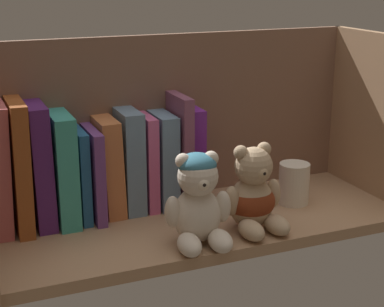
{
  "coord_description": "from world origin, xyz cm",
  "views": [
    {
      "loc": [
        -40.33,
        -92.24,
        45.26
      ],
      "look_at": [
        -1.76,
        0.0,
        14.46
      ],
      "focal_mm": 57.62,
      "sensor_mm": 36.0,
      "label": 1
    }
  ],
  "objects_px": {
    "book_7": "(129,160)",
    "pillar_candle": "(294,183)",
    "book_3": "(61,166)",
    "book_8": "(146,161)",
    "book_2": "(38,164)",
    "book_6": "(108,166)",
    "book_9": "(162,159)",
    "teddy_bear_smaller": "(253,196)",
    "book_4": "(79,173)",
    "book_5": "(91,171)",
    "book_11": "(191,154)",
    "teddy_bear_larger": "(198,201)",
    "book_10": "(177,149)",
    "book_1": "(18,163)"
  },
  "relations": [
    {
      "from": "book_7",
      "to": "pillar_candle",
      "type": "height_order",
      "value": "book_7"
    },
    {
      "from": "book_3",
      "to": "book_8",
      "type": "xyz_separation_m",
      "value": [
        0.15,
        0.0,
        -0.01
      ]
    },
    {
      "from": "book_2",
      "to": "book_6",
      "type": "height_order",
      "value": "book_2"
    },
    {
      "from": "book_3",
      "to": "book_6",
      "type": "relative_size",
      "value": 1.11
    },
    {
      "from": "book_9",
      "to": "teddy_bear_smaller",
      "type": "xyz_separation_m",
      "value": [
        0.1,
        -0.17,
        -0.03
      ]
    },
    {
      "from": "book_2",
      "to": "book_8",
      "type": "relative_size",
      "value": 1.22
    },
    {
      "from": "book_3",
      "to": "book_9",
      "type": "bearing_deg",
      "value": 0.0
    },
    {
      "from": "book_7",
      "to": "book_9",
      "type": "bearing_deg",
      "value": 0.0
    },
    {
      "from": "book_8",
      "to": "book_4",
      "type": "bearing_deg",
      "value": 180.0
    },
    {
      "from": "book_4",
      "to": "book_5",
      "type": "xyz_separation_m",
      "value": [
        0.02,
        0.0,
        -0.0
      ]
    },
    {
      "from": "book_11",
      "to": "teddy_bear_larger",
      "type": "height_order",
      "value": "book_11"
    },
    {
      "from": "book_10",
      "to": "book_2",
      "type": "bearing_deg",
      "value": 180.0
    },
    {
      "from": "book_6",
      "to": "teddy_bear_larger",
      "type": "distance_m",
      "value": 0.21
    },
    {
      "from": "book_6",
      "to": "book_3",
      "type": "bearing_deg",
      "value": 180.0
    },
    {
      "from": "book_9",
      "to": "book_6",
      "type": "bearing_deg",
      "value": 180.0
    },
    {
      "from": "book_3",
      "to": "book_7",
      "type": "distance_m",
      "value": 0.12
    },
    {
      "from": "book_1",
      "to": "book_6",
      "type": "distance_m",
      "value": 0.16
    },
    {
      "from": "book_6",
      "to": "book_11",
      "type": "xyz_separation_m",
      "value": [
        0.16,
        0.0,
        0.0
      ]
    },
    {
      "from": "teddy_bear_smaller",
      "to": "book_5",
      "type": "bearing_deg",
      "value": 144.53
    },
    {
      "from": "pillar_candle",
      "to": "book_4",
      "type": "bearing_deg",
      "value": 166.24
    },
    {
      "from": "book_4",
      "to": "teddy_bear_smaller",
      "type": "relative_size",
      "value": 1.09
    },
    {
      "from": "book_4",
      "to": "pillar_candle",
      "type": "distance_m",
      "value": 0.4
    },
    {
      "from": "book_1",
      "to": "teddy_bear_smaller",
      "type": "distance_m",
      "value": 0.4
    },
    {
      "from": "book_6",
      "to": "book_10",
      "type": "height_order",
      "value": "book_10"
    },
    {
      "from": "book_4",
      "to": "book_6",
      "type": "height_order",
      "value": "book_6"
    },
    {
      "from": "book_2",
      "to": "book_3",
      "type": "xyz_separation_m",
      "value": [
        0.04,
        0.0,
        -0.01
      ]
    },
    {
      "from": "book_3",
      "to": "book_5",
      "type": "relative_size",
      "value": 1.19
    },
    {
      "from": "teddy_bear_smaller",
      "to": "book_10",
      "type": "bearing_deg",
      "value": 113.05
    },
    {
      "from": "book_5",
      "to": "book_8",
      "type": "height_order",
      "value": "book_8"
    },
    {
      "from": "book_1",
      "to": "book_4",
      "type": "distance_m",
      "value": 0.11
    },
    {
      "from": "book_6",
      "to": "book_8",
      "type": "distance_m",
      "value": 0.07
    },
    {
      "from": "book_6",
      "to": "book_8",
      "type": "bearing_deg",
      "value": 0.0
    },
    {
      "from": "book_1",
      "to": "book_11",
      "type": "distance_m",
      "value": 0.32
    },
    {
      "from": "teddy_bear_smaller",
      "to": "book_2",
      "type": "bearing_deg",
      "value": 152.79
    },
    {
      "from": "book_1",
      "to": "pillar_candle",
      "type": "distance_m",
      "value": 0.5
    },
    {
      "from": "book_3",
      "to": "book_11",
      "type": "bearing_deg",
      "value": 0.0
    },
    {
      "from": "book_10",
      "to": "teddy_bear_larger",
      "type": "relative_size",
      "value": 1.38
    },
    {
      "from": "book_1",
      "to": "book_5",
      "type": "height_order",
      "value": "book_1"
    },
    {
      "from": "book_7",
      "to": "pillar_candle",
      "type": "xyz_separation_m",
      "value": [
        0.29,
        -0.09,
        -0.05
      ]
    },
    {
      "from": "book_8",
      "to": "book_10",
      "type": "distance_m",
      "value": 0.06
    },
    {
      "from": "book_2",
      "to": "book_10",
      "type": "distance_m",
      "value": 0.26
    },
    {
      "from": "book_9",
      "to": "pillar_candle",
      "type": "xyz_separation_m",
      "value": [
        0.23,
        -0.09,
        -0.05
      ]
    },
    {
      "from": "book_4",
      "to": "book_5",
      "type": "distance_m",
      "value": 0.02
    },
    {
      "from": "book_8",
      "to": "teddy_bear_smaller",
      "type": "xyz_separation_m",
      "value": [
        0.13,
        -0.17,
        -0.03
      ]
    },
    {
      "from": "book_5",
      "to": "book_4",
      "type": "bearing_deg",
      "value": 180.0
    },
    {
      "from": "book_8",
      "to": "teddy_bear_larger",
      "type": "xyz_separation_m",
      "value": [
        0.03,
        -0.19,
        -0.02
      ]
    },
    {
      "from": "book_8",
      "to": "book_10",
      "type": "bearing_deg",
      "value": 0.0
    },
    {
      "from": "book_9",
      "to": "pillar_candle",
      "type": "distance_m",
      "value": 0.25
    },
    {
      "from": "book_6",
      "to": "book_7",
      "type": "bearing_deg",
      "value": 0.0
    },
    {
      "from": "book_6",
      "to": "book_1",
      "type": "bearing_deg",
      "value": 180.0
    }
  ]
}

